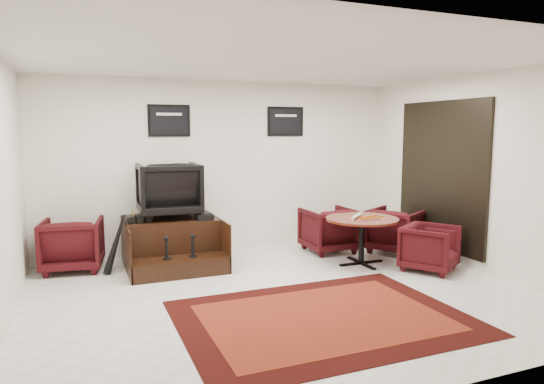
{
  "coord_description": "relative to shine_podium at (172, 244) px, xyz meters",
  "views": [
    {
      "loc": [
        -2.29,
        -5.27,
        2.0
      ],
      "look_at": [
        0.21,
        0.9,
        1.15
      ],
      "focal_mm": 32.0,
      "sensor_mm": 36.0,
      "label": 1
    }
  ],
  "objects": [
    {
      "name": "armchair_side",
      "position": [
        -1.37,
        0.26,
        0.09
      ],
      "size": [
        0.9,
        0.86,
        0.83
      ],
      "primitive_type": "imported",
      "rotation": [
        0.0,
        0.0,
        3.0
      ],
      "color": "black",
      "rests_on": "ground"
    },
    {
      "name": "shoes_pair",
      "position": [
        -0.53,
        -0.09,
        0.42
      ],
      "size": [
        0.23,
        0.27,
        0.1
      ],
      "color": "black",
      "rests_on": "shine_podium"
    },
    {
      "name": "table_chair_back",
      "position": [
        2.56,
        -0.16,
        0.08
      ],
      "size": [
        0.79,
        0.74,
        0.8
      ],
      "primitive_type": "imported",
      "rotation": [
        0.0,
        0.0,
        3.16
      ],
      "color": "black",
      "rests_on": "ground"
    },
    {
      "name": "umbrella_hooked",
      "position": [
        -0.8,
        -0.02,
        0.1
      ],
      "size": [
        0.31,
        0.12,
        0.84
      ],
      "primitive_type": null,
      "color": "black",
      "rests_on": "ground"
    },
    {
      "name": "ground",
      "position": [
        1.02,
        -1.84,
        -0.32
      ],
      "size": [
        6.0,
        6.0,
        0.0
      ],
      "primitive_type": "plane",
      "color": "silver",
      "rests_on": "ground"
    },
    {
      "name": "paper_roll",
      "position": [
        2.58,
        -0.98,
        0.41
      ],
      "size": [
        0.34,
        0.32,
        0.05
      ],
      "primitive_type": "cylinder",
      "rotation": [
        0.0,
        1.57,
        0.74
      ],
      "color": "white",
      "rests_on": "meeting_table"
    },
    {
      "name": "table_chair_window",
      "position": [
        3.55,
        -0.63,
        0.08
      ],
      "size": [
        1.03,
        1.05,
        0.8
      ],
      "primitive_type": "imported",
      "rotation": [
        0.0,
        0.0,
        2.1
      ],
      "color": "black",
      "rests_on": "ground"
    },
    {
      "name": "umbrella_black",
      "position": [
        -0.81,
        -0.17,
        0.1
      ],
      "size": [
        0.31,
        0.12,
        0.84
      ],
      "primitive_type": null,
      "color": "black",
      "rests_on": "ground"
    },
    {
      "name": "meeting_table",
      "position": [
        2.64,
        -1.03,
        0.29
      ],
      "size": [
        1.08,
        1.08,
        0.7
      ],
      "color": "#451809",
      "rests_on": "ground"
    },
    {
      "name": "polish_kit",
      "position": [
        0.45,
        -0.28,
        0.42
      ],
      "size": [
        0.25,
        0.18,
        0.08
      ],
      "primitive_type": "cube",
      "rotation": [
        0.0,
        0.0,
        -0.09
      ],
      "color": "black",
      "rests_on": "shine_podium"
    },
    {
      "name": "table_chair_corner",
      "position": [
        3.37,
        -1.69,
        0.04
      ],
      "size": [
        0.95,
        0.94,
        0.72
      ],
      "primitive_type": "imported",
      "rotation": [
        0.0,
        0.0,
        0.58
      ],
      "color": "black",
      "rests_on": "ground"
    },
    {
      "name": "area_rug",
      "position": [
        1.1,
        -2.7,
        -0.32
      ],
      "size": [
        3.03,
        2.27,
        0.01
      ],
      "color": "black",
      "rests_on": "ground"
    },
    {
      "name": "table_clutter",
      "position": [
        2.75,
        -1.08,
        0.39
      ],
      "size": [
        0.57,
        0.38,
        0.01
      ],
      "color": "orange",
      "rests_on": "meeting_table"
    },
    {
      "name": "shine_chair",
      "position": [
        -0.0,
        0.14,
        0.83
      ],
      "size": [
        0.92,
        0.86,
        0.92
      ],
      "primitive_type": "imported",
      "rotation": [
        0.0,
        0.0,
        3.11
      ],
      "color": "black",
      "rests_on": "shine_podium"
    },
    {
      "name": "room_shell",
      "position": [
        1.43,
        -1.71,
        1.46
      ],
      "size": [
        6.02,
        5.02,
        2.81
      ],
      "color": "silver",
      "rests_on": "ground"
    },
    {
      "name": "shine_podium",
      "position": [
        0.0,
        0.0,
        0.0
      ],
      "size": [
        1.36,
        1.4,
        0.7
      ],
      "color": "black",
      "rests_on": "ground"
    }
  ]
}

